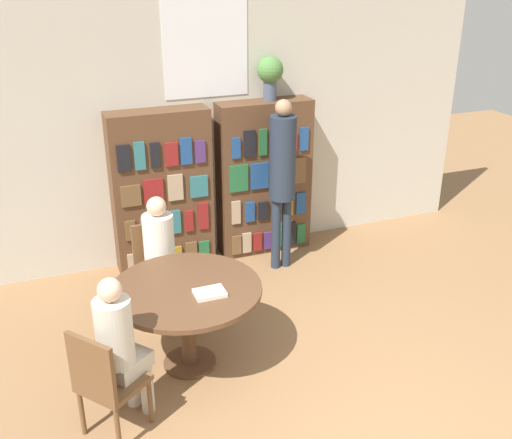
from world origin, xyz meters
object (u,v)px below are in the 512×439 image
seated_reader_left (161,252)px  librarian_standing (282,169)px  reading_table (186,300)px  chair_near_camera (105,380)px  chair_left_side (157,265)px  seated_reader_right (120,343)px  bookshelf_right (264,178)px  bookshelf_left (162,192)px  flower_vase (270,73)px

seated_reader_left → librarian_standing: 1.61m
reading_table → librarian_standing: 2.01m
chair_near_camera → seated_reader_left: bearing=114.0°
seated_reader_left → chair_left_side: bearing=-90.0°
seated_reader_right → bookshelf_right: bearing=100.7°
bookshelf_left → seated_reader_left: 1.11m
bookshelf_left → bookshelf_right: same height
seated_reader_right → chair_left_side: bearing=120.1°
bookshelf_left → chair_left_side: 1.00m
bookshelf_right → seated_reader_right: 3.07m
bookshelf_right → chair_left_side: bookshelf_right is taller
reading_table → librarian_standing: librarian_standing is taller
seated_reader_left → seated_reader_right: 1.37m
bookshelf_right → librarian_standing: (-0.00, -0.50, 0.26)m
chair_near_camera → bookshelf_left: bearing=119.7°
chair_left_side → librarian_standing: bearing=-167.3°
librarian_standing → seated_reader_right: bearing=-138.2°
bookshelf_left → chair_left_side: size_ratio=1.99×
chair_near_camera → chair_left_side: size_ratio=1.00×
flower_vase → chair_left_side: flower_vase is taller
flower_vase → bookshelf_right: bearing=-175.5°
bookshelf_right → chair_near_camera: bookshelf_right is taller
seated_reader_left → seated_reader_right: seated_reader_left is taller
bookshelf_right → seated_reader_left: (-1.44, -1.06, -0.17)m
chair_near_camera → seated_reader_left: seated_reader_left is taller
librarian_standing → bookshelf_right: bearing=90.0°
chair_near_camera → seated_reader_left: (0.72, 1.36, 0.21)m
seated_reader_left → flower_vase: bearing=-146.8°
bookshelf_left → chair_near_camera: 2.64m
bookshelf_right → chair_near_camera: size_ratio=1.99×
bookshelf_left → flower_vase: 1.70m
bookshelf_right → chair_near_camera: (-2.16, -2.42, -0.39)m
bookshelf_left → seated_reader_right: (-0.85, -2.31, -0.19)m
flower_vase → chair_left_side: (-1.51, -0.89, -1.55)m
bookshelf_left → bookshelf_right: (1.17, -0.00, -0.00)m
chair_near_camera → seated_reader_right: seated_reader_right is taller
bookshelf_right → chair_near_camera: 3.26m
flower_vase → chair_left_side: bearing=-149.5°
chair_left_side → librarian_standing: (1.45, 0.38, 0.65)m
bookshelf_left → bookshelf_right: 1.17m
seated_reader_right → librarian_standing: librarian_standing is taller
flower_vase → reading_table: bearing=-128.8°
reading_table → seated_reader_left: (-0.03, 0.77, 0.07)m
chair_near_camera → seated_reader_right: size_ratio=0.72×
bookshelf_right → chair_left_side: bearing=-148.6°
flower_vase → chair_near_camera: flower_vase is taller
bookshelf_right → seated_reader_left: bookshelf_right is taller
seated_reader_left → bookshelf_left: bearing=-106.4°
chair_left_side → seated_reader_left: (0.01, -0.18, 0.21)m
reading_table → chair_left_side: (-0.03, 0.95, -0.14)m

